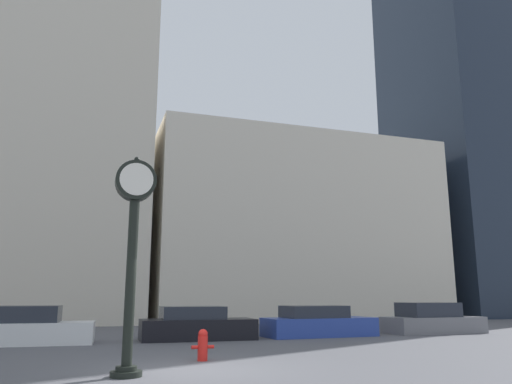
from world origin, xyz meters
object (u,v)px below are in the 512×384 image
object	(u,v)px
car_blue	(318,323)
car_grey	(432,320)
street_clock	(133,232)
car_white	(27,328)
car_black	(196,325)
fire_hydrant_near	(203,345)

from	to	relation	value
car_blue	car_grey	xyz separation A→B (m)	(5.75, 0.04, 0.03)
car_grey	street_clock	bearing A→B (deg)	-150.20
car_white	car_black	size ratio (longest dim) A/B	1.01
car_black	car_grey	world-z (taller)	car_grey
street_clock	fire_hydrant_near	xyz separation A→B (m)	(2.10, 2.08, -2.66)
car_black	car_grey	size ratio (longest dim) A/B	0.97
car_white	car_blue	bearing A→B (deg)	3.72
street_clock	car_grey	xyz separation A→B (m)	(14.20, 8.48, -2.51)
street_clock	fire_hydrant_near	distance (m)	3.98
street_clock	fire_hydrant_near	size ratio (longest dim) A/B	5.94
car_grey	fire_hydrant_near	distance (m)	13.69
car_white	fire_hydrant_near	distance (m)	7.97
car_black	street_clock	bearing A→B (deg)	-109.59
car_blue	car_grey	distance (m)	5.75
car_white	fire_hydrant_near	size ratio (longest dim) A/B	5.52
car_white	car_black	xyz separation A→B (m)	(6.06, 0.10, -0.02)
car_black	car_blue	bearing A→B (deg)	1.31
car_white	car_grey	size ratio (longest dim) A/B	0.98
street_clock	car_blue	xyz separation A→B (m)	(8.45, 8.44, -2.54)
street_clock	car_black	xyz separation A→B (m)	(3.24, 8.45, -2.54)
car_white	car_grey	bearing A→B (deg)	3.69
street_clock	car_black	bearing A→B (deg)	69.05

